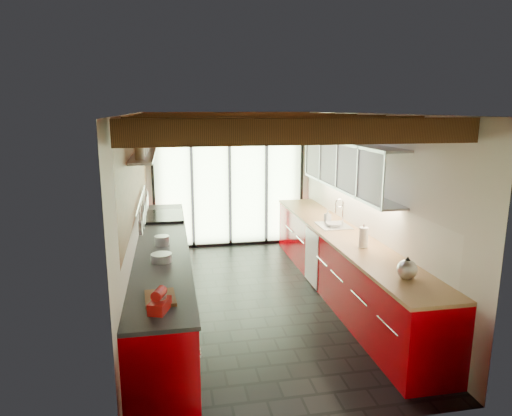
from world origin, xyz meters
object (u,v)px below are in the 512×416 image
at_px(kettle, 407,268).
at_px(paper_towel, 364,238).
at_px(bowl, 334,225).
at_px(soap_bottle, 327,216).
at_px(stand_mixer, 159,302).

relative_size(kettle, paper_towel, 0.94).
bearing_deg(bowl, soap_bottle, 90.00).
height_order(stand_mixer, kettle, kettle).
xyz_separation_m(paper_towel, bowl, (0.00, 1.07, -0.10)).
bearing_deg(soap_bottle, stand_mixer, -132.31).
height_order(soap_bottle, bowl, soap_bottle).
xyz_separation_m(kettle, soap_bottle, (0.00, 2.47, -0.01)).
bearing_deg(kettle, paper_towel, 90.00).
bearing_deg(kettle, soap_bottle, 90.00).
xyz_separation_m(kettle, bowl, (0.00, 2.18, -0.08)).
bearing_deg(kettle, stand_mixer, -172.77).
relative_size(kettle, bowl, 1.22).
bearing_deg(stand_mixer, soap_bottle, 47.69).
height_order(stand_mixer, paper_towel, paper_towel).
bearing_deg(soap_bottle, kettle, -90.00).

